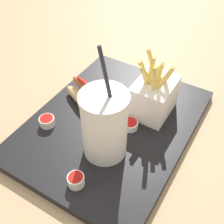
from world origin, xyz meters
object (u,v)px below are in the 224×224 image
Objects in this scene: ketchup_cup_3 at (130,124)px; fries_basket at (154,96)px; soda_cup at (104,125)px; ketchup_cup_1 at (76,180)px; ketchup_cup_2 at (47,121)px; hot_dog_1 at (90,97)px.

fries_basket is at bearing -15.10° from ketchup_cup_3.
ketchup_cup_1 is at bearing 178.11° from soda_cup.
ketchup_cup_3 is (0.08, -0.01, -0.07)m from soda_cup.
ketchup_cup_3 is at bearing -9.12° from soda_cup.
fries_basket is 4.48× the size of ketchup_cup_2.
fries_basket reaches higher than hot_dog_1.
ketchup_cup_2 is at bearing 92.30° from soda_cup.
hot_dog_1 is (0.10, 0.10, -0.05)m from soda_cup.
ketchup_cup_1 is 0.18m from ketchup_cup_3.
fries_basket is (0.16, -0.03, -0.03)m from soda_cup.
hot_dog_1 reaches higher than ketchup_cup_1.
ketchup_cup_1 is 0.93× the size of ketchup_cup_2.
fries_basket is 0.08m from ketchup_cup_3.
soda_cup is at bearing -1.89° from ketchup_cup_1.
ketchup_cup_2 is at bearing 58.33° from ketchup_cup_1.
fries_basket is 0.25m from ketchup_cup_2.
hot_dog_1 is 4.31× the size of ketchup_cup_3.
ketchup_cup_3 is at bearing -98.88° from hot_dog_1.
hot_dog_1 reaches higher than ketchup_cup_2.
ketchup_cup_2 is (-0.01, 0.15, -0.06)m from soda_cup.
ketchup_cup_1 is at bearing -152.94° from hot_dog_1.
soda_cup is 7.42× the size of ketchup_cup_1.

